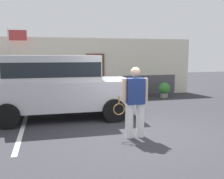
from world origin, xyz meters
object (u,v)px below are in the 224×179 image
Objects in this scene: parked_suv at (58,83)px; tennis_player_man at (135,102)px; potted_plant_secondary at (164,89)px; potted_plant_by_porch at (142,87)px; flag_pole at (13,52)px.

tennis_player_man is at bearing -54.05° from parked_suv.
potted_plant_secondary is (3.38, 5.23, -0.51)m from tennis_player_man.
potted_plant_secondary is at bearing -121.35° from tennis_player_man.
parked_suv is 5.86m from potted_plant_secondary.
potted_plant_secondary is at bearing -24.51° from potted_plant_by_porch.
flag_pole is (-6.85, 0.86, 1.79)m from potted_plant_secondary.
potted_plant_secondary is 0.23× the size of flag_pole.
tennis_player_man is 6.18m from potted_plant_by_porch.
potted_plant_secondary is at bearing 28.75° from parked_suv.
potted_plant_by_porch is at bearing 38.13° from parked_suv.
parked_suv reaches higher than tennis_player_man.
parked_suv is 6.37× the size of potted_plant_secondary.
parked_suv is at bearing -152.27° from potted_plant_secondary.
potted_plant_by_porch is (2.40, 5.68, -0.45)m from tennis_player_man.
tennis_player_man reaches higher than potted_plant_secondary.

